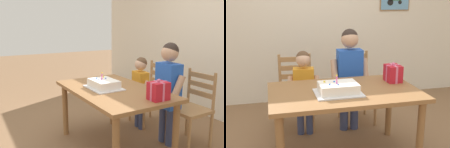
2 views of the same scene
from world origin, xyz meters
TOP-DOWN VIEW (x-y plane):
  - ground_plane at (0.00, 0.00)m, footprint 20.00×20.00m
  - back_wall at (0.00, 1.89)m, footprint 6.40×0.11m
  - dining_table at (0.00, 0.00)m, footprint 1.46×0.89m
  - birthday_cake at (-0.08, -0.09)m, footprint 0.44×0.34m
  - gift_box_red_large at (0.59, 0.16)m, footprint 0.15×0.19m
  - chair_left at (-0.39, 0.87)m, footprint 0.45×0.45m
  - chair_right at (0.40, 0.87)m, footprint 0.43×0.43m
  - child_older at (0.23, 0.63)m, footprint 0.46×0.27m
  - child_younger at (-0.32, 0.63)m, footprint 0.39×0.23m

SIDE VIEW (x-z plane):
  - ground_plane at x=0.00m, z-range 0.00..0.00m
  - chair_left at x=-0.39m, z-range 0.01..0.93m
  - chair_right at x=0.40m, z-range 0.01..0.93m
  - child_younger at x=-0.32m, z-range 0.11..1.14m
  - dining_table at x=0.00m, z-range 0.27..1.01m
  - child_older at x=0.23m, z-range 0.14..1.40m
  - birthday_cake at x=-0.08m, z-range 0.69..0.88m
  - gift_box_red_large at x=0.59m, z-range 0.72..0.93m
  - back_wall at x=0.00m, z-range 0.00..2.60m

